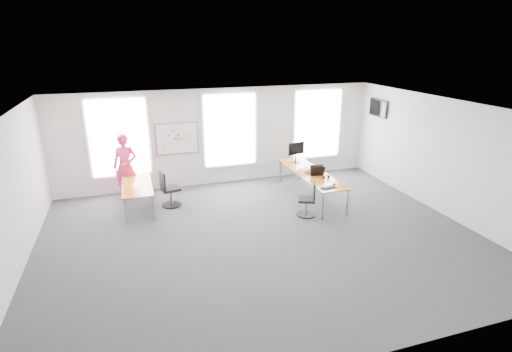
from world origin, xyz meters
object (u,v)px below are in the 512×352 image
object	(u,v)px
person	(125,167)
headphones	(326,177)
desk_right	(311,174)
desk_left	(137,186)
chair_right	(309,201)
monitor	(296,150)
chair_left	(169,191)
keyboard	(329,188)

from	to	relation	value
person	headphones	distance (m)	5.68
desk_right	desk_left	world-z (taller)	desk_right
chair_right	monitor	distance (m)	2.39
chair_right	chair_left	bearing A→B (deg)	-93.08
desk_right	chair_right	size ratio (longest dim) A/B	3.36
chair_right	person	size ratio (longest dim) A/B	0.49
desk_left	monitor	xyz separation A→B (m)	(4.79, 0.36, 0.49)
headphones	desk_right	bearing A→B (deg)	112.62
chair_left	headphones	xyz separation A→B (m)	(4.16, -1.21, 0.35)
chair_left	desk_right	bearing A→B (deg)	-109.95
keyboard	chair_left	bearing A→B (deg)	138.17
desk_right	monitor	bearing A→B (deg)	91.18
chair_right	monitor	size ratio (longest dim) A/B	1.44
chair_right	monitor	world-z (taller)	monitor
headphones	monitor	xyz separation A→B (m)	(-0.19, 1.65, 0.34)
headphones	monitor	world-z (taller)	monitor
desk_right	headphones	bearing A→B (deg)	-74.12
chair_left	headphones	distance (m)	4.35
desk_left	headphones	xyz separation A→B (m)	(4.98, -1.29, 0.16)
desk_left	chair_right	xyz separation A→B (m)	(4.21, -1.84, -0.24)
desk_right	monitor	size ratio (longest dim) A/B	4.85
chair_right	person	bearing A→B (deg)	-97.32
desk_left	person	bearing A→B (deg)	105.70
desk_left	desk_right	bearing A→B (deg)	-8.12
desk_right	monitor	distance (m)	1.14
chair_right	monitor	xyz separation A→B (m)	(0.57, 2.20, 0.73)
chair_left	keyboard	xyz separation A→B (m)	(3.89, -1.88, 0.32)
person	desk_left	bearing A→B (deg)	-58.45
chair_left	person	size ratio (longest dim) A/B	0.54
desk_right	keyboard	size ratio (longest dim) A/B	7.25
keyboard	monitor	xyz separation A→B (m)	(0.08, 2.33, 0.37)
desk_left	keyboard	xyz separation A→B (m)	(4.70, -1.96, 0.12)
person	desk_right	bearing A→B (deg)	-1.67
keyboard	monitor	distance (m)	2.36
headphones	monitor	size ratio (longest dim) A/B	0.26
desk_right	chair_left	distance (m)	4.05
desk_right	monitor	xyz separation A→B (m)	(-0.02, 1.05, 0.43)
desk_left	headphones	size ratio (longest dim) A/B	11.41
chair_right	keyboard	xyz separation A→B (m)	(0.49, -0.12, 0.36)
person	keyboard	distance (m)	5.73
person	chair_left	bearing A→B (deg)	-26.94
keyboard	headphones	bearing A→B (deg)	51.78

